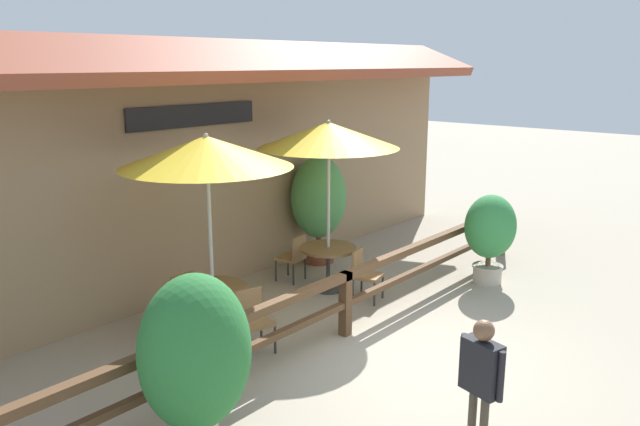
# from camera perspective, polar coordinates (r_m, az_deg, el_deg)

# --- Properties ---
(ground_plane) EXTENTS (60.00, 60.00, 0.00)m
(ground_plane) POSITION_cam_1_polar(r_m,az_deg,el_deg) (8.63, 7.91, -12.86)
(ground_plane) COLOR #9E937F
(building_facade) EXTENTS (14.28, 1.49, 4.23)m
(building_facade) POSITION_cam_1_polar(r_m,az_deg,el_deg) (10.64, -10.61, 4.38)
(building_facade) COLOR #997A56
(building_facade) RESTS_ON ground
(patio_railing) EXTENTS (10.40, 0.14, 0.95)m
(patio_railing) POSITION_cam_1_polar(r_m,az_deg,el_deg) (8.91, 2.35, -6.99)
(patio_railing) COLOR brown
(patio_railing) RESTS_ON ground
(patio_umbrella_near) EXTENTS (2.33, 2.33, 2.92)m
(patio_umbrella_near) POSITION_cam_1_polar(r_m,az_deg,el_deg) (8.46, -10.33, 5.52)
(patio_umbrella_near) COLOR #B7B2A8
(patio_umbrella_near) RESTS_ON ground
(dining_table_near) EXTENTS (0.97, 0.97, 0.76)m
(dining_table_near) POSITION_cam_1_polar(r_m,az_deg,el_deg) (8.98, -9.77, -7.58)
(dining_table_near) COLOR brown
(dining_table_near) RESTS_ON ground
(chair_near_streetside) EXTENTS (0.51, 0.51, 0.85)m
(chair_near_streetside) POSITION_cam_1_polar(r_m,az_deg,el_deg) (8.58, -6.15, -9.51)
(chair_near_streetside) COLOR olive
(chair_near_streetside) RESTS_ON ground
(chair_near_wallside) EXTENTS (0.44, 0.44, 0.85)m
(chair_near_wallside) POSITION_cam_1_polar(r_m,az_deg,el_deg) (9.53, -12.78, -7.37)
(chair_near_wallside) COLOR olive
(chair_near_wallside) RESTS_ON ground
(patio_umbrella_middle) EXTENTS (2.33, 2.33, 2.92)m
(patio_umbrella_middle) POSITION_cam_1_polar(r_m,az_deg,el_deg) (10.25, 0.80, 7.12)
(patio_umbrella_middle) COLOR #B7B2A8
(patio_umbrella_middle) RESTS_ON ground
(dining_table_middle) EXTENTS (0.97, 0.97, 0.76)m
(dining_table_middle) POSITION_cam_1_polar(r_m,az_deg,el_deg) (10.68, 0.76, -3.92)
(dining_table_middle) COLOR brown
(dining_table_middle) RESTS_ON ground
(chair_middle_streetside) EXTENTS (0.51, 0.51, 0.85)m
(chair_middle_streetside) POSITION_cam_1_polar(r_m,az_deg,el_deg) (10.30, 4.08, -5.45)
(chair_middle_streetside) COLOR olive
(chair_middle_streetside) RESTS_ON ground
(chair_middle_wallside) EXTENTS (0.48, 0.48, 0.85)m
(chair_middle_wallside) POSITION_cam_1_polar(r_m,az_deg,el_deg) (11.15, -2.44, -3.92)
(chair_middle_wallside) COLOR olive
(chair_middle_wallside) RESTS_ON ground
(potted_plant_corner_fern) EXTENTS (1.15, 1.04, 1.87)m
(potted_plant_corner_fern) POSITION_cam_1_polar(r_m,az_deg,el_deg) (6.38, -11.32, -12.60)
(potted_plant_corner_fern) COLOR #B7AD99
(potted_plant_corner_fern) RESTS_ON ground
(potted_plant_tall_tropical) EXTENTS (0.97, 0.87, 1.60)m
(potted_plant_tall_tropical) POSITION_cam_1_polar(r_m,az_deg,el_deg) (11.33, 15.29, -1.56)
(potted_plant_tall_tropical) COLOR #B7AD99
(potted_plant_tall_tropical) RESTS_ON ground
(potted_plant_broad_leaf) EXTENTS (1.13, 1.02, 2.10)m
(potted_plant_broad_leaf) POSITION_cam_1_polar(r_m,az_deg,el_deg) (12.00, -0.13, 1.15)
(potted_plant_broad_leaf) COLOR brown
(potted_plant_broad_leaf) RESTS_ON ground
(pedestrian) EXTENTS (0.28, 0.51, 1.49)m
(pedestrian) POSITION_cam_1_polar(r_m,az_deg,el_deg) (6.32, 14.52, -13.91)
(pedestrian) COLOR #42382D
(pedestrian) RESTS_ON ground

